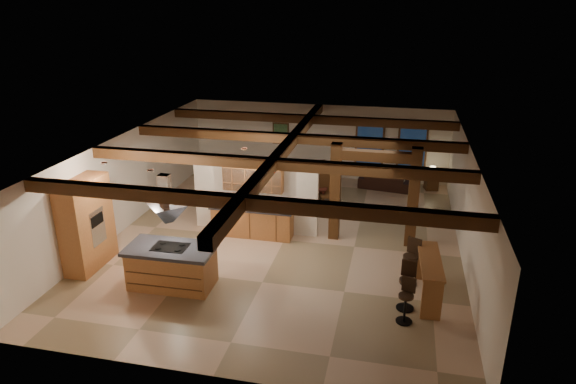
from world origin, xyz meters
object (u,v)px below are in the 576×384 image
(dining_table, at_px, (300,193))
(sofa, at_px, (385,181))
(kitchen_island, at_px, (172,266))
(bar_counter, at_px, (429,272))

(dining_table, bearing_deg, sofa, 37.07)
(dining_table, bearing_deg, kitchen_island, -106.67)
(kitchen_island, bearing_deg, dining_table, 72.29)
(dining_table, height_order, sofa, dining_table)
(bar_counter, bearing_deg, dining_table, 127.67)
(sofa, bearing_deg, dining_table, 44.61)
(kitchen_island, relative_size, sofa, 1.14)
(sofa, relative_size, bar_counter, 0.96)
(sofa, distance_m, bar_counter, 7.58)
(dining_table, height_order, bar_counter, bar_counter)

